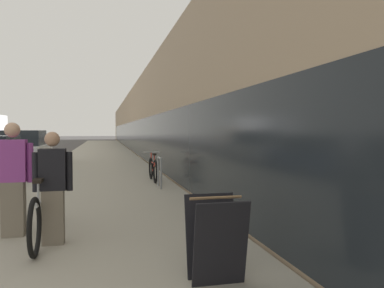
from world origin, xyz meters
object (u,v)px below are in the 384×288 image
object	(u,v)px
person_rider	(53,188)
person_bystander	(13,179)
tandem_bicycle	(45,211)
bike_rack_hoop	(160,169)
cruiser_bike_nearest	(153,169)
sandwich_board_sign	(216,239)
parked_sedan_far	(25,151)

from	to	relation	value
person_rider	person_bystander	xyz separation A→B (m)	(-0.63, 0.55, 0.07)
tandem_bicycle	person_bystander	distance (m)	0.70
tandem_bicycle	person_rider	size ratio (longest dim) A/B	1.57
bike_rack_hoop	cruiser_bike_nearest	distance (m)	1.32
cruiser_bike_nearest	sandwich_board_sign	xyz separation A→B (m)	(-0.36, -7.86, 0.07)
tandem_bicycle	parked_sedan_far	distance (m)	12.90
person_rider	person_bystander	size ratio (longest dim) A/B	0.92
person_bystander	sandwich_board_sign	xyz separation A→B (m)	(2.46, -2.32, -0.41)
person_bystander	sandwich_board_sign	bearing A→B (deg)	-43.31
person_rider	bike_rack_hoop	size ratio (longest dim) A/B	1.85
bike_rack_hoop	cruiser_bike_nearest	xyz separation A→B (m)	(-0.01, 1.32, -0.14)
tandem_bicycle	bike_rack_hoop	distance (m)	5.06
cruiser_bike_nearest	sandwich_board_sign	world-z (taller)	sandwich_board_sign
cruiser_bike_nearest	person_bystander	bearing A→B (deg)	-116.93
person_rider	sandwich_board_sign	size ratio (longest dim) A/B	1.74
person_rider	bike_rack_hoop	xyz separation A→B (m)	(2.20, 4.78, -0.27)
bike_rack_hoop	person_bystander	bearing A→B (deg)	-123.81
person_rider	parked_sedan_far	bearing A→B (deg)	102.36
tandem_bicycle	bike_rack_hoop	world-z (taller)	tandem_bicycle
bike_rack_hoop	parked_sedan_far	distance (m)	9.57
person_rider	person_bystander	distance (m)	0.84
bike_rack_hoop	sandwich_board_sign	xyz separation A→B (m)	(-0.37, -6.54, -0.06)
bike_rack_hoop	sandwich_board_sign	world-z (taller)	sandwich_board_sign
bike_rack_hoop	cruiser_bike_nearest	world-z (taller)	cruiser_bike_nearest
person_bystander	person_rider	bearing A→B (deg)	-41.19
cruiser_bike_nearest	sandwich_board_sign	distance (m)	7.87
cruiser_bike_nearest	bike_rack_hoop	bearing A→B (deg)	-89.40
tandem_bicycle	person_rider	world-z (taller)	person_rider
sandwich_board_sign	parked_sedan_far	distance (m)	15.41
bike_rack_hoop	sandwich_board_sign	distance (m)	6.55
tandem_bicycle	person_bystander	bearing A→B (deg)	152.22
bike_rack_hoop	parked_sedan_far	world-z (taller)	parked_sedan_far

